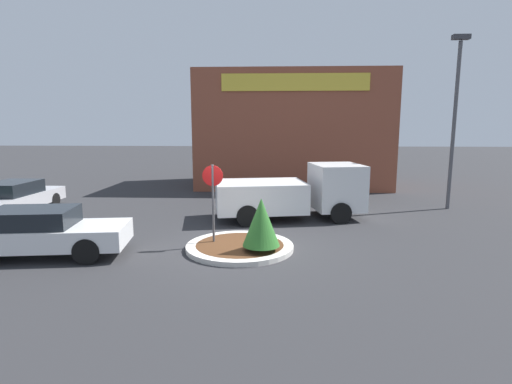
% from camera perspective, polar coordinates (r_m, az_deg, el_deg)
% --- Properties ---
extents(ground_plane, '(120.00, 120.00, 0.00)m').
position_cam_1_polar(ground_plane, '(12.05, -2.32, -8.16)').
color(ground_plane, '#2D2D30').
extents(traffic_island, '(3.20, 3.20, 0.15)m').
position_cam_1_polar(traffic_island, '(12.02, -2.33, -7.82)').
color(traffic_island, beige).
rests_on(traffic_island, ground_plane).
extents(stop_sign, '(0.62, 0.07, 2.50)m').
position_cam_1_polar(stop_sign, '(12.01, -6.17, 0.07)').
color(stop_sign, '#4C4C51').
rests_on(stop_sign, ground_plane).
extents(island_shrub, '(1.06, 1.06, 1.50)m').
position_cam_1_polar(island_shrub, '(11.22, 0.75, -4.31)').
color(island_shrub, brown).
rests_on(island_shrub, traffic_island).
extents(utility_truck, '(6.00, 3.23, 2.14)m').
position_cam_1_polar(utility_truck, '(15.78, 5.49, -0.06)').
color(utility_truck, white).
rests_on(utility_truck, ground_plane).
extents(storefront_building, '(11.15, 6.07, 6.72)m').
position_cam_1_polar(storefront_building, '(24.79, 5.16, 8.78)').
color(storefront_building, brown).
rests_on(storefront_building, ground_plane).
extents(parked_sedan_silver, '(1.92, 4.51, 1.35)m').
position_cam_1_polar(parked_sedan_silver, '(19.54, -31.16, -0.63)').
color(parked_sedan_silver, '#B7B7BC').
rests_on(parked_sedan_silver, ground_plane).
extents(parked_sedan_white, '(4.79, 2.31, 1.37)m').
position_cam_1_polar(parked_sedan_white, '(12.73, -28.47, -5.04)').
color(parked_sedan_white, silver).
rests_on(parked_sedan_white, ground_plane).
extents(light_pole, '(0.70, 0.30, 7.37)m').
position_cam_1_polar(light_pole, '(19.35, 26.57, 10.30)').
color(light_pole, '#4C4C51').
rests_on(light_pole, ground_plane).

